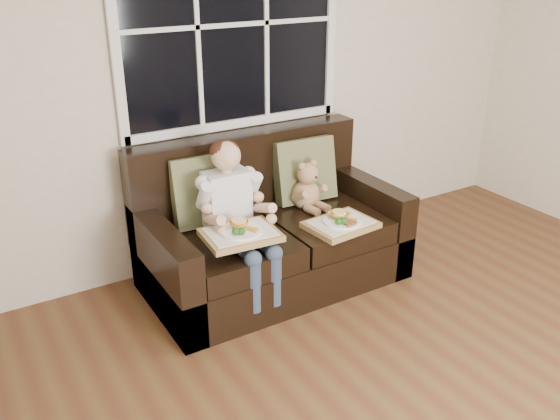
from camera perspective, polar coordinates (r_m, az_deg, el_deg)
window_back at (r=4.03m, az=-4.65°, el=17.36°), size 1.62×0.04×1.37m
loveseat at (r=4.02m, az=-1.03°, el=-2.62°), size 1.70×0.92×0.96m
pillow_left at (r=3.84m, az=-7.07°, el=1.88°), size 0.47×0.25×0.46m
pillow_right at (r=4.18m, az=2.38°, el=3.85°), size 0.46×0.23×0.46m
child at (r=3.64m, az=-4.40°, el=0.39°), size 0.41×0.60×0.92m
teddy_bear at (r=4.07m, az=2.62°, el=2.07°), size 0.23×0.28×0.36m
tray_left at (r=3.48m, az=-3.82°, el=-2.24°), size 0.46×0.36×0.10m
tray_right at (r=3.84m, az=5.87°, el=-1.26°), size 0.46×0.36×0.10m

